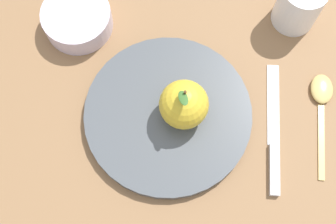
{
  "coord_description": "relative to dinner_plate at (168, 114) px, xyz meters",
  "views": [
    {
      "loc": [
        0.19,
        0.04,
        0.63
      ],
      "look_at": [
        -0.0,
        -0.02,
        0.02
      ],
      "focal_mm": 47.22,
      "sensor_mm": 36.0,
      "label": 1
    }
  ],
  "objects": [
    {
      "name": "spoon",
      "position": [
        -0.1,
        0.21,
        -0.0
      ],
      "size": [
        0.16,
        0.06,
        0.01
      ],
      "color": "#D8B766",
      "rests_on": "ground_plane"
    },
    {
      "name": "ground_plane",
      "position": [
        0.0,
        0.02,
        -0.01
      ],
      "size": [
        2.4,
        2.4,
        0.0
      ],
      "primitive_type": "plane",
      "color": "olive"
    },
    {
      "name": "cup",
      "position": [
        -0.22,
        0.14,
        0.04
      ],
      "size": [
        0.07,
        0.07,
        0.08
      ],
      "color": "white",
      "rests_on": "ground_plane"
    },
    {
      "name": "side_bowl",
      "position": [
        -0.1,
        -0.18,
        0.01
      ],
      "size": [
        0.11,
        0.11,
        0.04
      ],
      "color": "silver",
      "rests_on": "ground_plane"
    },
    {
      "name": "knife",
      "position": [
        -0.01,
        0.16,
        -0.01
      ],
      "size": [
        0.2,
        0.07,
        0.01
      ],
      "color": "silver",
      "rests_on": "ground_plane"
    },
    {
      "name": "dinner_plate",
      "position": [
        0.0,
        0.0,
        0.0
      ],
      "size": [
        0.25,
        0.25,
        0.02
      ],
      "color": "#4C5156",
      "rests_on": "ground_plane"
    },
    {
      "name": "apple",
      "position": [
        -0.01,
        0.02,
        0.04
      ],
      "size": [
        0.07,
        0.07,
        0.09
      ],
      "color": "gold",
      "rests_on": "dinner_plate"
    }
  ]
}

